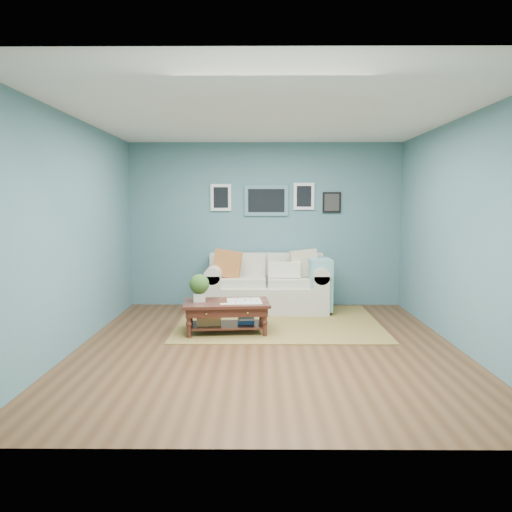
{
  "coord_description": "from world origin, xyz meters",
  "views": [
    {
      "loc": [
        -0.1,
        -5.8,
        1.7
      ],
      "look_at": [
        -0.14,
        1.0,
        0.98
      ],
      "focal_mm": 35.0,
      "sensor_mm": 36.0,
      "label": 1
    }
  ],
  "objects": [
    {
      "name": "loveseat",
      "position": [
        0.1,
        2.03,
        0.41
      ],
      "size": [
        1.94,
        0.88,
        1.0
      ],
      "color": "beige",
      "rests_on": "ground"
    },
    {
      "name": "coffee_table",
      "position": [
        -0.59,
        0.64,
        0.35
      ],
      "size": [
        1.17,
        0.75,
        0.78
      ],
      "rotation": [
        0.0,
        0.0,
        0.09
      ],
      "color": "black",
      "rests_on": "ground"
    },
    {
      "name": "area_rug",
      "position": [
        0.18,
        1.21,
        0.01
      ],
      "size": [
        2.85,
        2.28,
        0.01
      ],
      "primitive_type": "cube",
      "color": "brown",
      "rests_on": "ground"
    },
    {
      "name": "room_shell",
      "position": [
        0.0,
        0.06,
        1.36
      ],
      "size": [
        5.0,
        5.02,
        2.7
      ],
      "color": "brown",
      "rests_on": "ground"
    }
  ]
}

